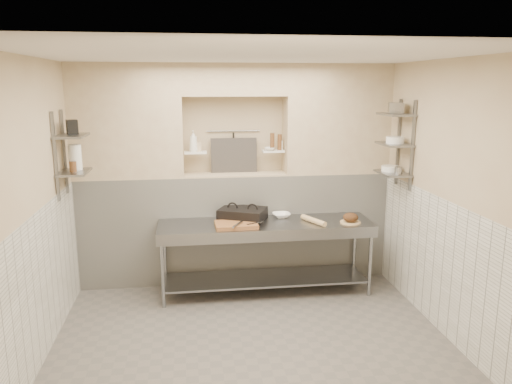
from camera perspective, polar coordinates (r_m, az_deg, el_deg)
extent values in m
cube|color=#645E59|center=(5.30, -0.41, -17.15)|extent=(4.00, 3.90, 0.10)
cube|color=silver|center=(4.62, -0.47, 15.96)|extent=(4.00, 3.90, 0.10)
cube|color=#C2B08C|center=(4.94, -24.76, -2.37)|extent=(0.10, 3.90, 2.80)
cube|color=#C2B08C|center=(5.41, 21.65, -0.92)|extent=(0.10, 3.90, 2.80)
cube|color=#C2B08C|center=(6.70, -2.63, 2.36)|extent=(4.00, 0.10, 2.80)
cube|color=#C2B08C|center=(2.88, 4.74, -11.34)|extent=(4.00, 0.10, 2.80)
cube|color=silver|center=(6.62, -2.37, -3.99)|extent=(4.00, 0.40, 1.40)
cube|color=#C2B08C|center=(6.46, -2.43, 2.07)|extent=(1.30, 0.40, 0.02)
cube|color=#C2B08C|center=(6.39, -14.52, 7.82)|extent=(1.35, 0.40, 1.40)
cube|color=#C2B08C|center=(6.63, 9.12, 8.20)|extent=(1.35, 0.40, 1.40)
cube|color=#C2B08C|center=(6.35, -2.53, 12.69)|extent=(1.30, 0.40, 0.40)
cube|color=silver|center=(5.13, -23.40, -9.95)|extent=(0.02, 3.90, 1.40)
cube|color=silver|center=(5.57, 20.53, -7.97)|extent=(0.02, 3.90, 1.40)
cube|color=white|center=(6.39, -6.94, 4.51)|extent=(0.28, 0.16, 0.02)
cube|color=white|center=(6.48, 1.97, 4.70)|extent=(0.28, 0.16, 0.02)
cylinder|color=gray|center=(6.55, -2.61, 6.98)|extent=(0.70, 0.02, 0.02)
cylinder|color=black|center=(6.55, -2.58, 5.49)|extent=(0.02, 0.02, 0.30)
cube|color=#383330|center=(6.52, -2.53, 4.21)|extent=(0.60, 0.08, 0.45)
cube|color=slate|center=(6.04, -21.05, 4.29)|extent=(0.03, 0.03, 0.95)
cube|color=slate|center=(5.65, -21.95, 3.73)|extent=(0.03, 0.03, 0.95)
cube|color=slate|center=(5.84, -20.05, 2.14)|extent=(0.30, 0.50, 0.02)
cube|color=slate|center=(5.79, -20.34, 6.04)|extent=(0.30, 0.50, 0.03)
cube|color=slate|center=(6.40, 15.94, 5.51)|extent=(0.03, 0.03, 1.05)
cube|color=slate|center=(6.04, 17.45, 5.03)|extent=(0.03, 0.03, 1.05)
cube|color=slate|center=(6.22, 15.34, 2.09)|extent=(0.30, 0.50, 0.02)
cube|color=slate|center=(6.17, 15.53, 5.29)|extent=(0.30, 0.50, 0.02)
cube|color=slate|center=(6.14, 15.72, 8.53)|extent=(0.30, 0.50, 0.03)
cube|color=gray|center=(6.08, 1.11, -3.69)|extent=(2.60, 0.70, 0.04)
cube|color=gray|center=(6.31, 1.09, -9.81)|extent=(2.45, 0.60, 0.03)
cube|color=gray|center=(5.79, 1.61, -5.15)|extent=(2.60, 0.02, 0.12)
cylinder|color=gray|center=(5.89, -10.61, -9.06)|extent=(0.04, 0.04, 0.86)
cylinder|color=gray|center=(6.44, -10.37, -7.19)|extent=(0.04, 0.04, 0.86)
cylinder|color=gray|center=(6.26, 12.90, -7.86)|extent=(0.04, 0.04, 0.86)
cylinder|color=gray|center=(6.78, 11.19, -6.22)|extent=(0.04, 0.04, 0.86)
cube|color=black|center=(6.17, -1.55, -2.78)|extent=(0.66, 0.58, 0.10)
cube|color=black|center=(6.15, -1.55, -2.11)|extent=(0.66, 0.58, 0.05)
cube|color=brown|center=(5.91, -2.28, -3.75)|extent=(0.50, 0.36, 0.04)
cube|color=gray|center=(5.88, -0.04, -3.56)|extent=(0.23, 0.14, 0.01)
cylinder|color=gray|center=(5.80, -2.11, -3.70)|extent=(0.15, 0.26, 0.03)
imported|color=white|center=(6.31, 2.92, -2.66)|extent=(0.24, 0.24, 0.06)
cylinder|color=tan|center=(6.09, 6.58, -3.25)|extent=(0.24, 0.41, 0.06)
cylinder|color=tan|center=(6.17, 10.73, -3.42)|extent=(0.25, 0.25, 0.01)
ellipsoid|color=#4C2D19|center=(6.15, 10.76, -2.86)|extent=(0.18, 0.18, 0.11)
imported|color=white|center=(6.36, -7.18, 5.80)|extent=(0.12, 0.12, 0.27)
cube|color=#C2B08C|center=(6.39, -6.64, 5.16)|extent=(0.08, 0.08, 0.12)
imported|color=white|center=(6.43, 1.56, 4.95)|extent=(0.18, 0.18, 0.04)
cylinder|color=brown|center=(6.47, 2.71, 5.71)|extent=(0.06, 0.06, 0.21)
cylinder|color=brown|center=(6.45, 1.87, 5.78)|extent=(0.06, 0.06, 0.22)
cylinder|color=white|center=(6.51, 2.81, 5.37)|extent=(0.07, 0.07, 0.12)
cylinder|color=white|center=(5.91, -19.96, 3.76)|extent=(0.14, 0.14, 0.28)
cylinder|color=brown|center=(5.79, -20.19, 2.74)|extent=(0.08, 0.08, 0.11)
cube|color=black|center=(5.84, -20.27, 6.99)|extent=(0.14, 0.14, 0.16)
cylinder|color=white|center=(6.28, 15.11, 2.61)|extent=(0.22, 0.22, 0.06)
cylinder|color=gray|center=(6.07, 15.94, 2.36)|extent=(0.09, 0.09, 0.09)
cylinder|color=white|center=(6.15, 15.61, 5.75)|extent=(0.21, 0.21, 0.08)
cube|color=gray|center=(6.15, 15.69, 9.24)|extent=(0.21, 0.24, 0.13)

